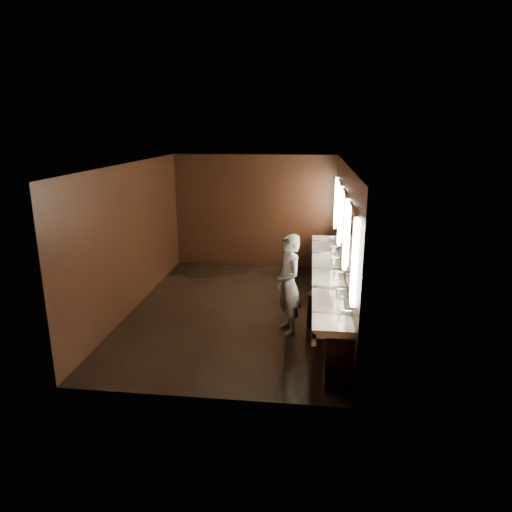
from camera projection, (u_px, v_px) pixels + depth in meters
The scene contains 10 objects.
floor at pixel (236, 310), 8.89m from camera, with size 6.00×6.00×0.00m, color black.
ceiling at pixel (234, 164), 8.12m from camera, with size 4.00×6.00×0.02m, color #2D2D2B.
wall_back at pixel (254, 212), 11.37m from camera, with size 4.00×0.02×2.80m, color black.
wall_front at pixel (196, 298), 5.64m from camera, with size 4.00×0.02×2.80m, color black.
wall_left at pixel (132, 237), 8.73m from camera, with size 0.02×6.00×2.80m, color black.
wall_right at pixel (343, 244), 8.28m from camera, with size 0.02×6.00×2.80m, color black.
sink_counter at pixel (330, 290), 8.55m from camera, with size 0.55×5.40×1.01m.
mirror_band at pixel (343, 225), 8.18m from camera, with size 0.06×5.03×1.15m.
person at pixel (289, 284), 7.74m from camera, with size 0.63×0.41×1.73m, color #81A1C0.
trash_bin at pixel (318, 310), 8.08m from camera, with size 0.40×0.40×0.62m, color black.
Camera 1 is at (1.37, -8.15, 3.45)m, focal length 32.00 mm.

